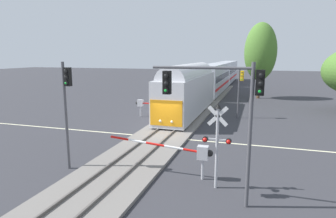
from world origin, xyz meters
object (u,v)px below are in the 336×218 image
at_px(traffic_signal_near_right, 222,99).
at_px(traffic_signal_far_side, 240,85).
at_px(crossing_gate_far, 147,104).
at_px(elm_centre_background, 261,52).
at_px(commuter_train, 215,77).
at_px(crossing_signal_mast, 217,138).
at_px(crossing_gate_near, 191,152).
at_px(traffic_signal_median, 67,99).

distance_m(traffic_signal_near_right, traffic_signal_far_side, 18.21).
height_order(traffic_signal_near_right, traffic_signal_far_side, traffic_signal_near_right).
xyz_separation_m(crossing_gate_far, elm_centre_background, (10.99, 17.53, 5.47)).
distance_m(commuter_train, crossing_gate_far, 22.07).
relative_size(commuter_train, crossing_signal_mast, 13.97).
bearing_deg(elm_centre_background, commuter_train, 149.90).
bearing_deg(elm_centre_background, crossing_gate_near, -95.98).
bearing_deg(traffic_signal_median, elm_centre_background, 72.55).
height_order(crossing_gate_near, traffic_signal_near_right, traffic_signal_near_right).
bearing_deg(crossing_gate_near, commuter_train, 96.35).
bearing_deg(crossing_gate_far, elm_centre_background, 57.92).
relative_size(traffic_signal_near_right, traffic_signal_far_side, 1.19).
relative_size(crossing_gate_near, traffic_signal_median, 0.96).
bearing_deg(traffic_signal_near_right, crossing_gate_near, 128.65).
bearing_deg(commuter_train, traffic_signal_median, -94.52).
xyz_separation_m(commuter_train, traffic_signal_near_right, (5.72, -37.55, 1.87)).
bearing_deg(traffic_signal_far_side, traffic_signal_median, -116.18).
bearing_deg(traffic_signal_near_right, traffic_signal_far_side, 91.07).
height_order(crossing_gate_far, traffic_signal_near_right, traffic_signal_near_right).
distance_m(crossing_gate_near, traffic_signal_median, 7.30).
relative_size(commuter_train, traffic_signal_near_right, 9.52).
height_order(crossing_gate_near, crossing_gate_far, crossing_gate_near).
distance_m(commuter_train, traffic_signal_median, 36.26).
height_order(crossing_signal_mast, elm_centre_background, elm_centre_background).
xyz_separation_m(commuter_train, traffic_signal_far_side, (5.38, -19.38, 0.72)).
distance_m(traffic_signal_median, traffic_signal_far_side, 18.67).
relative_size(traffic_signal_far_side, elm_centre_background, 0.46).
height_order(crossing_gate_far, traffic_signal_far_side, traffic_signal_far_side).
relative_size(crossing_gate_far, traffic_signal_far_side, 1.24).
relative_size(traffic_signal_near_right, elm_centre_background, 0.55).
distance_m(crossing_signal_mast, elm_centre_background, 32.31).
bearing_deg(commuter_train, crossing_gate_near, -83.65).
height_order(traffic_signal_far_side, elm_centre_background, elm_centre_background).
bearing_deg(crossing_signal_mast, traffic_signal_median, 179.90).
bearing_deg(traffic_signal_far_side, crossing_gate_far, -165.83).
bearing_deg(traffic_signal_far_side, elm_centre_background, 83.21).
height_order(commuter_train, elm_centre_background, elm_centre_background).
height_order(traffic_signal_near_right, traffic_signal_median, traffic_signal_near_right).
relative_size(crossing_signal_mast, traffic_signal_median, 0.69).
relative_size(crossing_signal_mast, elm_centre_background, 0.38).
distance_m(traffic_signal_median, elm_centre_background, 33.62).
distance_m(traffic_signal_near_right, traffic_signal_median, 8.71).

